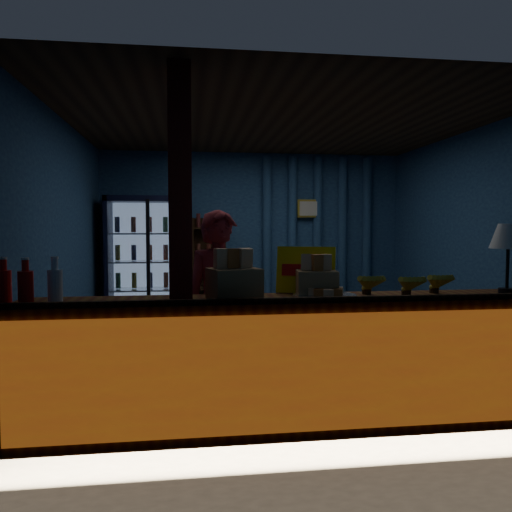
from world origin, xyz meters
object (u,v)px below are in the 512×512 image
Objects in this scene: green_chair at (373,312)px; shopkeeper at (220,308)px; pastry_tray at (325,294)px; table_lamp at (508,239)px.

shopkeeper is at bearing 24.63° from green_chair.
table_lamp is (1.46, 0.03, 0.40)m from pastry_tray.
pastry_tray reaches higher than green_chair.
pastry_tray is at bearing -37.83° from shopkeeper.
green_chair is 3.66m from pastry_tray.
pastry_tray is (0.73, -0.54, 0.17)m from shopkeeper.
green_chair is 3.38m from table_lamp.
shopkeeper reaches higher than green_chair.
pastry_tray is at bearing -178.84° from table_lamp.
table_lamp is at bearing 63.08° from green_chair.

